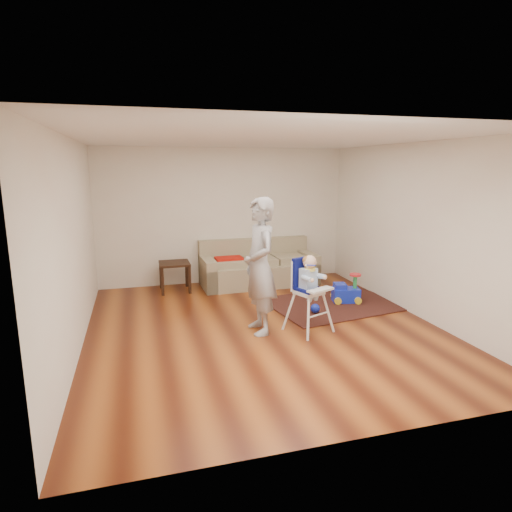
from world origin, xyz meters
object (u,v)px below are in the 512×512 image
object	(u,v)px
high_chair	(309,295)
toy_ball	(315,308)
adult	(260,266)
sofa	(259,263)
side_table	(175,277)
ride_on_toy	(346,288)

from	to	relation	value
high_chair	toy_ball	bearing A→B (deg)	36.81
high_chair	adult	xyz separation A→B (m)	(-0.68, 0.17, 0.42)
sofa	adult	size ratio (longest dim) A/B	1.20
sofa	high_chair	size ratio (longest dim) A/B	2.05
side_table	toy_ball	world-z (taller)	side_table
side_table	high_chair	world-z (taller)	high_chair
adult	sofa	bearing A→B (deg)	160.90
ride_on_toy	adult	distance (m)	2.14
toy_ball	adult	distance (m)	1.46
ride_on_toy	adult	xyz separation A→B (m)	(-1.82, -0.88, 0.69)
sofa	side_table	size ratio (longest dim) A/B	4.15
toy_ball	high_chair	xyz separation A→B (m)	(-0.39, -0.65, 0.45)
adult	ride_on_toy	bearing A→B (deg)	112.50
sofa	side_table	world-z (taller)	sofa
toy_ball	side_table	bearing A→B (deg)	136.66
toy_ball	adult	world-z (taller)	adult
ride_on_toy	toy_ball	bearing A→B (deg)	-138.92
side_table	ride_on_toy	xyz separation A→B (m)	(2.80, -1.53, -0.01)
side_table	toy_ball	distance (m)	2.82
sofa	toy_ball	xyz separation A→B (m)	(0.38, -1.95, -0.35)
side_table	adult	world-z (taller)	adult
ride_on_toy	high_chair	distance (m)	1.58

